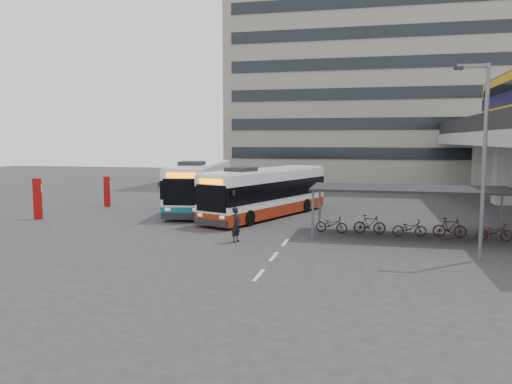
% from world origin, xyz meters
% --- Properties ---
extents(ground, '(120.00, 120.00, 0.00)m').
position_xyz_m(ground, '(0.00, 0.00, 0.00)').
color(ground, '#28282B').
rests_on(ground, ground).
extents(bike_shelter, '(10.00, 4.00, 2.54)m').
position_xyz_m(bike_shelter, '(8.50, 3.00, 1.52)').
color(bike_shelter, '#595B60').
rests_on(bike_shelter, ground).
extents(office_block, '(30.00, 15.00, 25.00)m').
position_xyz_m(office_block, '(6.00, 36.00, 12.50)').
color(office_block, gray).
rests_on(office_block, ground).
extents(road_markings, '(0.15, 7.60, 0.01)m').
position_xyz_m(road_markings, '(2.50, -3.00, 0.01)').
color(road_markings, beige).
rests_on(road_markings, ground).
extents(bus_main, '(6.49, 11.39, 3.34)m').
position_xyz_m(bus_main, '(-0.01, 7.88, 1.55)').
color(bus_main, white).
rests_on(bus_main, ground).
extents(bus_teal, '(4.17, 12.31, 3.57)m').
position_xyz_m(bus_teal, '(-5.33, 10.38, 1.66)').
color(bus_teal, white).
rests_on(bus_teal, ground).
extents(pedestrian, '(0.54, 0.70, 1.72)m').
position_xyz_m(pedestrian, '(0.15, -0.40, 0.86)').
color(pedestrian, black).
rests_on(pedestrian, ground).
extents(lamp_post, '(1.41, 0.29, 8.02)m').
position_xyz_m(lamp_post, '(10.85, -1.75, 4.57)').
color(lamp_post, '#595B60').
rests_on(lamp_post, ground).
extents(sign_totem_mid, '(0.56, 0.26, 2.57)m').
position_xyz_m(sign_totem_mid, '(-13.84, 3.71, 1.33)').
color(sign_totem_mid, '#960B09').
rests_on(sign_totem_mid, ground).
extents(sign_totem_north, '(0.48, 0.28, 2.26)m').
position_xyz_m(sign_totem_north, '(-12.62, 10.07, 1.17)').
color(sign_totem_north, '#960B09').
rests_on(sign_totem_north, ground).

